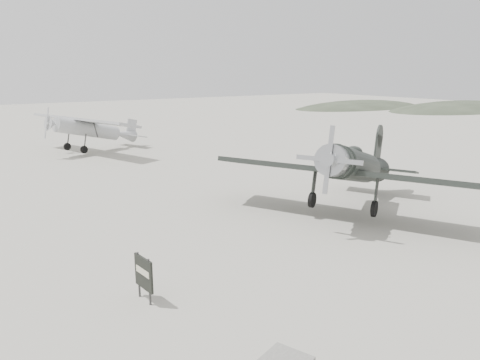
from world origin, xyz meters
name	(u,v)px	position (x,y,z in m)	size (l,w,h in m)	color
ground	(269,219)	(0.00, 0.00, 0.00)	(160.00, 160.00, 0.00)	#A09C8E
hill_east_north	(461,109)	(60.00, 28.00, 0.00)	(36.00, 18.00, 6.00)	#323A2A
hill_northeast	(360,107)	(50.00, 40.00, 0.00)	(32.00, 16.00, 5.20)	#323A2A
lowwing_monoplane	(356,167)	(3.97, -1.13, 2.03)	(9.18, 11.44, 3.84)	black
highwing_monoplane	(91,126)	(-1.20, 20.89, 1.98)	(8.01, 11.13, 3.17)	gray
sign_board	(144,274)	(-7.20, -3.84, 0.79)	(0.15, 0.92, 1.32)	#333333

